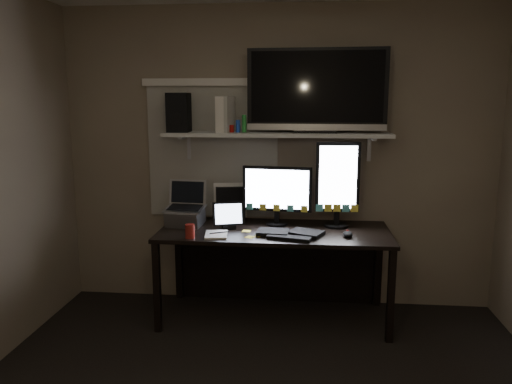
# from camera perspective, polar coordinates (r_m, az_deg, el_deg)

# --- Properties ---
(back_wall) EXTENTS (3.60, 0.00, 3.60)m
(back_wall) POSITION_cam_1_polar(r_m,az_deg,el_deg) (4.20, 2.49, 3.84)
(back_wall) COLOR #6E5E4F
(back_wall) RESTS_ON floor
(window_blinds) EXTENTS (1.10, 0.02, 1.10)m
(window_blinds) POSITION_cam_1_polar(r_m,az_deg,el_deg) (4.25, -4.97, 4.56)
(window_blinds) COLOR #AFAB9D
(window_blinds) RESTS_ON back_wall
(desk) EXTENTS (1.80, 0.75, 0.73)m
(desk) POSITION_cam_1_polar(r_m,az_deg,el_deg) (4.10, 2.22, -6.30)
(desk) COLOR black
(desk) RESTS_ON floor
(wall_shelf) EXTENTS (1.80, 0.35, 0.03)m
(wall_shelf) POSITION_cam_1_polar(r_m,az_deg,el_deg) (4.01, 2.37, 6.60)
(wall_shelf) COLOR beige
(wall_shelf) RESTS_ON back_wall
(monitor_landscape) EXTENTS (0.56, 0.12, 0.49)m
(monitor_landscape) POSITION_cam_1_polar(r_m,az_deg,el_deg) (4.03, 2.42, -0.37)
(monitor_landscape) COLOR black
(monitor_landscape) RESTS_ON desk
(monitor_portrait) EXTENTS (0.35, 0.08, 0.69)m
(monitor_portrait) POSITION_cam_1_polar(r_m,az_deg,el_deg) (4.01, 9.30, 0.90)
(monitor_portrait) COLOR black
(monitor_portrait) RESTS_ON desk
(keyboard) EXTENTS (0.53, 0.31, 0.03)m
(keyboard) POSITION_cam_1_polar(r_m,az_deg,el_deg) (3.79, 3.85, -4.67)
(keyboard) COLOR black
(keyboard) RESTS_ON desk
(mouse) EXTENTS (0.07, 0.11, 0.04)m
(mouse) POSITION_cam_1_polar(r_m,az_deg,el_deg) (3.79, 10.44, -4.75)
(mouse) COLOR black
(mouse) RESTS_ON desk
(notepad) EXTENTS (0.19, 0.25, 0.01)m
(notepad) POSITION_cam_1_polar(r_m,az_deg,el_deg) (3.78, -4.56, -4.86)
(notepad) COLOR white
(notepad) RESTS_ON desk
(tablet) EXTENTS (0.27, 0.17, 0.22)m
(tablet) POSITION_cam_1_polar(r_m,az_deg,el_deg) (3.94, -3.12, -2.67)
(tablet) COLOR black
(tablet) RESTS_ON desk
(file_sorter) EXTENTS (0.26, 0.16, 0.31)m
(file_sorter) POSITION_cam_1_polar(r_m,az_deg,el_deg) (4.23, -2.95, -1.14)
(file_sorter) COLOR black
(file_sorter) RESTS_ON desk
(laptop) EXTENTS (0.34, 0.28, 0.35)m
(laptop) POSITION_cam_1_polar(r_m,az_deg,el_deg) (4.06, -8.14, -1.40)
(laptop) COLOR #ACABB0
(laptop) RESTS_ON desk
(cup) EXTENTS (0.08, 0.08, 0.10)m
(cup) POSITION_cam_1_polar(r_m,az_deg,el_deg) (3.72, -7.55, -4.46)
(cup) COLOR maroon
(cup) RESTS_ON desk
(sticky_notes) EXTENTS (0.33, 0.28, 0.00)m
(sticky_notes) POSITION_cam_1_polar(r_m,az_deg,el_deg) (3.80, 0.23, -4.82)
(sticky_notes) COLOR #FFE945
(sticky_notes) RESTS_ON desk
(tv) EXTENTS (1.10, 0.24, 0.65)m
(tv) POSITION_cam_1_polar(r_m,az_deg,el_deg) (4.00, 6.96, 11.43)
(tv) COLOR black
(tv) RESTS_ON wall_shelf
(game_console) EXTENTS (0.13, 0.25, 0.28)m
(game_console) POSITION_cam_1_polar(r_m,az_deg,el_deg) (4.02, -3.51, 8.83)
(game_console) COLOR silver
(game_console) RESTS_ON wall_shelf
(speaker) EXTENTS (0.18, 0.21, 0.31)m
(speaker) POSITION_cam_1_polar(r_m,az_deg,el_deg) (4.10, -8.81, 8.97)
(speaker) COLOR black
(speaker) RESTS_ON wall_shelf
(bottles) EXTENTS (0.22, 0.09, 0.14)m
(bottles) POSITION_cam_1_polar(r_m,az_deg,el_deg) (4.00, -2.08, 7.80)
(bottles) COLOR #A50F0C
(bottles) RESTS_ON wall_shelf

